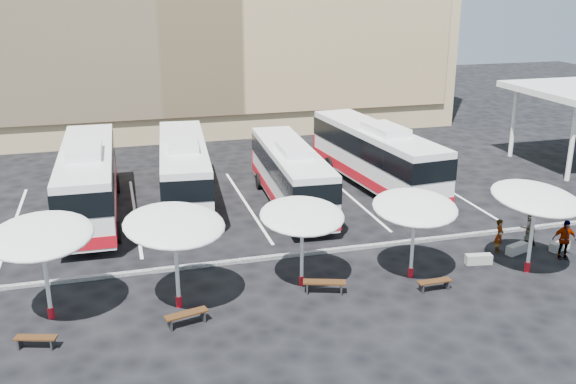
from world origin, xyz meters
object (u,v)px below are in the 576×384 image
object	(u,v)px
wood_bench_1	(186,316)
conc_bench_1	(517,249)
bus_2	(291,173)
sunshade_2	(302,216)
passenger_2	(564,240)
wood_bench_0	(36,339)
sunshade_4	(536,199)
sunshade_0	(41,236)
sunshade_1	(174,225)
passenger_1	(529,228)
bus_1	(184,169)
passenger_0	(499,236)
wood_bench_3	(434,283)
conc_bench_0	(478,259)
conc_bench_2	(560,246)
bus_0	(88,178)
wood_bench_2	(324,284)
sunshade_3	(415,208)
bus_3	(375,154)

from	to	relation	value
wood_bench_1	conc_bench_1	bearing A→B (deg)	8.94
bus_2	sunshade_2	world-z (taller)	bus_2
bus_2	passenger_2	bearing A→B (deg)	-43.48
wood_bench_0	sunshade_4	bearing A→B (deg)	2.23
wood_bench_1	sunshade_0	bearing A→B (deg)	158.77
sunshade_2	sunshade_1	bearing A→B (deg)	-174.27
bus_2	conc_bench_1	size ratio (longest dim) A/B	9.91
passenger_2	passenger_1	bearing A→B (deg)	123.70
bus_1	sunshade_4	bearing A→B (deg)	-40.44
wood_bench_1	passenger_2	xyz separation A→B (m)	(16.78, 1.35, 0.53)
sunshade_1	sunshade_2	size ratio (longest dim) A/B	1.40
conc_bench_1	sunshade_1	bearing A→B (deg)	-176.44
sunshade_0	conc_bench_1	distance (m)	20.12
bus_2	conc_bench_1	world-z (taller)	bus_2
passenger_0	wood_bench_1	bearing A→B (deg)	149.13
sunshade_2	wood_bench_3	distance (m)	5.91
conc_bench_0	sunshade_1	bearing A→B (deg)	-178.22
sunshade_0	sunshade_2	distance (m)	9.59
bus_1	conc_bench_2	xyz separation A→B (m)	(15.67, -11.41, -1.71)
bus_0	passenger_0	bearing A→B (deg)	-27.96
wood_bench_0	wood_bench_3	world-z (taller)	wood_bench_3
sunshade_1	passenger_1	xyz separation A→B (m)	(16.33, 1.68, -2.46)
sunshade_2	wood_bench_2	bearing A→B (deg)	-54.68
bus_1	conc_bench_0	xyz separation A→B (m)	(11.29, -11.73, -1.70)
passenger_1	bus_2	bearing A→B (deg)	-28.00
sunshade_3	conc_bench_1	size ratio (longest dim) A/B	3.43
sunshade_0	conc_bench_2	xyz separation A→B (m)	(21.98, 0.33, -3.03)
wood_bench_0	passenger_0	distance (m)	19.72
wood_bench_1	passenger_1	distance (m)	16.52
wood_bench_1	wood_bench_2	bearing A→B (deg)	10.42
bus_3	wood_bench_0	distance (m)	22.41
bus_1	sunshade_2	xyz separation A→B (m)	(3.28, -11.63, 1.07)
sunshade_3	sunshade_0	bearing A→B (deg)	178.45
wood_bench_1	passenger_1	world-z (taller)	passenger_1
passenger_0	passenger_1	bearing A→B (deg)	-30.48
sunshade_4	conc_bench_1	bearing A→B (deg)	68.28
bus_2	wood_bench_2	size ratio (longest dim) A/B	6.55
conc_bench_2	passenger_0	xyz separation A→B (m)	(-2.81, 0.60, 0.58)
wood_bench_1	passenger_1	bearing A→B (deg)	10.87
sunshade_4	conc_bench_0	world-z (taller)	sunshade_4
wood_bench_3	wood_bench_1	bearing A→B (deg)	-179.62
wood_bench_0	wood_bench_3	xyz separation A→B (m)	(14.86, 0.24, 0.00)
sunshade_0	conc_bench_2	distance (m)	22.19
sunshade_0	passenger_2	xyz separation A→B (m)	(21.49, -0.48, -2.33)
sunshade_1	sunshade_0	bearing A→B (deg)	175.13
passenger_1	bus_3	bearing A→B (deg)	-56.87
sunshade_0	passenger_1	world-z (taller)	sunshade_0
sunshade_4	passenger_1	bearing A→B (deg)	55.11
bus_0	sunshade_2	size ratio (longest dim) A/B	3.57
bus_1	passenger_0	world-z (taller)	bus_1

